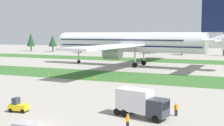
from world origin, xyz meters
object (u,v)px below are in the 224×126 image
object	(u,v)px
catering_truck	(141,102)
taxiway_marker_3	(49,74)
taxiway_marker_0	(124,80)
ground_crew_marshaller	(176,109)
ground_crew_loader	(128,121)
taxiway_marker_2	(95,77)
baggage_tug	(18,106)
airliner	(133,42)

from	to	relation	value
catering_truck	taxiway_marker_3	world-z (taller)	catering_truck
taxiway_marker_0	taxiway_marker_3	distance (m)	21.86
ground_crew_marshaller	taxiway_marker_3	xyz separation A→B (m)	(-37.15, 25.92, -0.68)
taxiway_marker_0	taxiway_marker_3	world-z (taller)	taxiway_marker_0
ground_crew_loader	taxiway_marker_2	world-z (taller)	ground_crew_loader
baggage_tug	taxiway_marker_0	distance (m)	30.02
ground_crew_marshaller	taxiway_marker_3	distance (m)	45.31
airliner	ground_crew_loader	size ratio (longest dim) A/B	42.71
taxiway_marker_0	catering_truck	bearing A→B (deg)	-66.40
airliner	ground_crew_marshaller	bearing A→B (deg)	-151.34
ground_crew_loader	airliner	bearing A→B (deg)	-137.83
taxiway_marker_0	ground_crew_marshaller	bearing A→B (deg)	-56.77
baggage_tug	taxiway_marker_2	xyz separation A→B (m)	(-3.10, 31.00, -0.54)
catering_truck	taxiway_marker_0	bearing A→B (deg)	-142.96
airliner	taxiway_marker_2	bearing A→B (deg)	-175.42
ground_crew_marshaller	taxiway_marker_0	size ratio (longest dim) A/B	2.85
ground_crew_loader	taxiway_marker_2	size ratio (longest dim) A/B	3.20
airliner	ground_crew_loader	world-z (taller)	airliner
baggage_tug	taxiway_marker_3	distance (m)	36.12
catering_truck	ground_crew_loader	world-z (taller)	catering_truck
baggage_tug	taxiway_marker_2	size ratio (longest dim) A/B	5.06
airliner	taxiway_marker_2	world-z (taller)	airliner
ground_crew_marshaller	taxiway_marker_3	bearing A→B (deg)	-71.48
catering_truck	taxiway_marker_3	size ratio (longest dim) A/B	14.00
taxiway_marker_3	ground_crew_marshaller	bearing A→B (deg)	-34.90
ground_crew_marshaller	taxiway_marker_2	world-z (taller)	ground_crew_marshaller
catering_truck	ground_crew_loader	bearing A→B (deg)	12.65
catering_truck	ground_crew_marshaller	size ratio (longest dim) A/B	4.19
ground_crew_marshaller	ground_crew_loader	distance (m)	8.38
baggage_tug	ground_crew_marshaller	distance (m)	21.28
airliner	taxiway_marker_3	bearing A→B (deg)	158.51
baggage_tug	catering_truck	xyz separation A→B (m)	(16.27, 3.75, 1.14)
taxiway_marker_3	taxiway_marker_2	bearing A→B (deg)	-4.15
airliner	baggage_tug	xyz separation A→B (m)	(2.70, -59.74, -7.09)
airliner	taxiway_marker_2	distance (m)	29.74
ground_crew_marshaller	taxiway_marker_0	bearing A→B (deg)	-93.34
taxiway_marker_2	taxiway_marker_3	bearing A→B (deg)	175.85
baggage_tug	taxiway_marker_0	xyz separation A→B (m)	(4.98, 29.60, -0.51)
baggage_tug	taxiway_marker_2	bearing A→B (deg)	178.26
catering_truck	ground_crew_marshaller	xyz separation A→B (m)	(4.12, 2.32, -1.01)
airliner	catering_truck	bearing A→B (deg)	-155.91
baggage_tug	taxiway_marker_3	size ratio (longest dim) A/B	5.27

